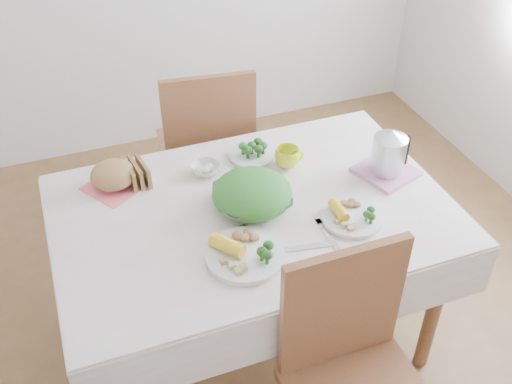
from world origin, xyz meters
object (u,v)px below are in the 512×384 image
object	(u,v)px
dining_table	(253,279)
dinner_plate_right	(352,218)
chair_far	(206,153)
yellow_mug	(287,157)
electric_kettle	(389,149)
salad_bowl	(252,200)
dinner_plate_left	(245,255)

from	to	relation	value
dining_table	dinner_plate_right	size ratio (longest dim) A/B	6.10
chair_far	dinner_plate_right	xyz separation A→B (m)	(0.27, -1.03, 0.31)
yellow_mug	electric_kettle	xyz separation A→B (m)	(0.36, -0.19, 0.08)
dining_table	salad_bowl	size ratio (longest dim) A/B	4.90
dinner_plate_right	electric_kettle	xyz separation A→B (m)	(0.27, 0.21, 0.11)
salad_bowl	electric_kettle	xyz separation A→B (m)	(0.59, 0.01, 0.09)
electric_kettle	dining_table	bearing A→B (deg)	-156.36
yellow_mug	electric_kettle	bearing A→B (deg)	-28.26
dining_table	chair_far	xyz separation A→B (m)	(0.05, 0.84, 0.09)
dining_table	dinner_plate_left	bearing A→B (deg)	-116.11
salad_bowl	yellow_mug	size ratio (longest dim) A/B	2.70
dinner_plate_right	dining_table	bearing A→B (deg)	148.98
dinner_plate_left	yellow_mug	world-z (taller)	yellow_mug
chair_far	electric_kettle	xyz separation A→B (m)	(0.54, -0.82, 0.42)
dinner_plate_left	electric_kettle	xyz separation A→B (m)	(0.71, 0.26, 0.11)
salad_bowl	dinner_plate_right	size ratio (longest dim) A/B	1.25
salad_bowl	dinner_plate_right	distance (m)	0.38
dinner_plate_right	electric_kettle	size ratio (longest dim) A/B	1.20
yellow_mug	dining_table	bearing A→B (deg)	-137.35
chair_far	electric_kettle	distance (m)	1.07
chair_far	yellow_mug	bearing A→B (deg)	113.18
salad_bowl	dinner_plate_right	xyz separation A→B (m)	(0.32, -0.20, -0.02)
dining_table	salad_bowl	world-z (taller)	salad_bowl
salad_bowl	dinner_plate_left	size ratio (longest dim) A/B	1.03
salad_bowl	dinner_plate_right	world-z (taller)	salad_bowl
dinner_plate_left	yellow_mug	distance (m)	0.58
chair_far	dinner_plate_left	bearing A→B (deg)	88.22
dinner_plate_right	dinner_plate_left	bearing A→B (deg)	-173.53
dinner_plate_left	yellow_mug	xyz separation A→B (m)	(0.35, 0.46, 0.03)
salad_bowl	dinner_plate_right	bearing A→B (deg)	-32.10
chair_far	salad_bowl	bearing A→B (deg)	93.68
dining_table	dinner_plate_right	world-z (taller)	dinner_plate_right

